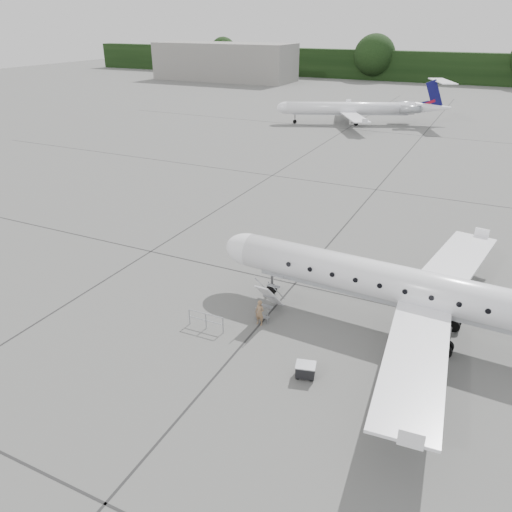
% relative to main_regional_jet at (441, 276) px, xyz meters
% --- Properties ---
extents(ground, '(320.00, 320.00, 0.00)m').
position_rel_main_regional_jet_xyz_m(ground, '(-2.95, -2.66, -3.81)').
color(ground, slate).
rests_on(ground, ground).
extents(treeline, '(260.00, 4.00, 8.00)m').
position_rel_main_regional_jet_xyz_m(treeline, '(-2.95, 127.34, 0.19)').
color(treeline, black).
rests_on(treeline, ground).
extents(terminal_building, '(40.00, 14.00, 10.00)m').
position_rel_main_regional_jet_xyz_m(terminal_building, '(-72.95, 107.34, 1.19)').
color(terminal_building, gray).
rests_on(terminal_building, ground).
extents(main_regional_jet, '(30.68, 22.75, 7.62)m').
position_rel_main_regional_jet_xyz_m(main_regional_jet, '(0.00, 0.00, 0.00)').
color(main_regional_jet, white).
rests_on(main_regional_jet, ground).
extents(airstair, '(0.96, 2.33, 2.39)m').
position_rel_main_regional_jet_xyz_m(airstair, '(-9.09, -1.84, -2.62)').
color(airstair, white).
rests_on(airstair, ground).
extents(passenger, '(0.62, 0.45, 1.57)m').
position_rel_main_regional_jet_xyz_m(passenger, '(-9.15, -3.14, -3.02)').
color(passenger, '#856648').
rests_on(passenger, ground).
extents(safety_railing, '(2.20, 0.14, 1.00)m').
position_rel_main_regional_jet_xyz_m(safety_railing, '(-11.73, -4.87, -3.31)').
color(safety_railing, '#919499').
rests_on(safety_railing, ground).
extents(baggage_cart, '(1.09, 0.96, 0.81)m').
position_rel_main_regional_jet_xyz_m(baggage_cart, '(-5.07, -6.41, -3.41)').
color(baggage_cart, black).
rests_on(baggage_cart, ground).
extents(bg_regional_left, '(32.83, 28.84, 7.16)m').
position_rel_main_regional_jet_xyz_m(bg_regional_left, '(-21.93, 58.78, -0.23)').
color(bg_regional_left, white).
rests_on(bg_regional_left, ground).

